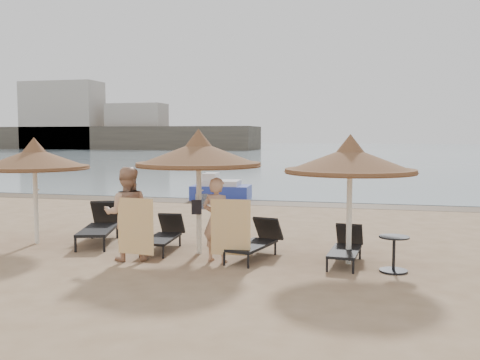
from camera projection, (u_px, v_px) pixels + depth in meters
The scene contains 21 objects.
ground at pixel (163, 259), 10.95m from camera, with size 160.00×160.00×0.00m, color tan.
sea at pixel (346, 150), 88.35m from camera, with size 200.00×140.00×0.03m, color gray.
wet_sand_strip at pixel (258, 203), 20.05m from camera, with size 200.00×1.60×0.01m, color brown.
far_shore at pixel (198, 133), 91.99m from camera, with size 150.00×54.80×12.00m.
palapa_left at pixel (34, 159), 12.37m from camera, with size 2.51×2.51×2.49m.
palapa_center at pixel (199, 154), 11.32m from camera, with size 2.69×2.69×2.67m.
palapa_right at pixel (350, 161), 10.39m from camera, with size 2.58×2.58×2.56m.
lounger_far_left at pixel (101, 225), 12.67m from camera, with size 1.23×2.16×0.92m.
lounger_near_left at pixel (165, 234), 11.88m from camera, with size 0.68×1.71×0.75m.
lounger_near_right at pixel (257, 241), 11.09m from camera, with size 0.95×1.82×0.78m.
lounger_far_right at pixel (346, 246), 10.64m from camera, with size 0.66×1.64×0.72m.
side_table at pixel (394, 255), 9.90m from camera, with size 0.55×0.55×0.67m.
person_left at pixel (127, 206), 10.79m from camera, with size 1.01×0.66×2.20m, color tan.
person_right at pixel (217, 213), 10.63m from camera, with size 0.91×0.59×1.97m, color tan.
towel_left at pixel (136, 226), 10.39m from camera, with size 0.79×0.11×1.11m.
towel_right at pixel (231, 227), 10.33m from camera, with size 0.78×0.09×1.09m.
bag_patterned at pixel (202, 202), 11.58m from camera, with size 0.27×0.12×0.33m.
bag_dark at pixel (197, 207), 11.26m from camera, with size 0.22×0.13×0.30m.
pedal_boat at pixel (220, 190), 20.98m from camera, with size 2.34×1.49×1.05m.
buoy_left at pixel (199, 170), 36.09m from camera, with size 0.37×0.37×0.37m, color yellow.
buoy_mid at pixel (370, 167), 38.87m from camera, with size 0.39×0.39×0.39m, color yellow.
Camera 1 is at (4.12, -10.08, 2.54)m, focal length 40.00 mm.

